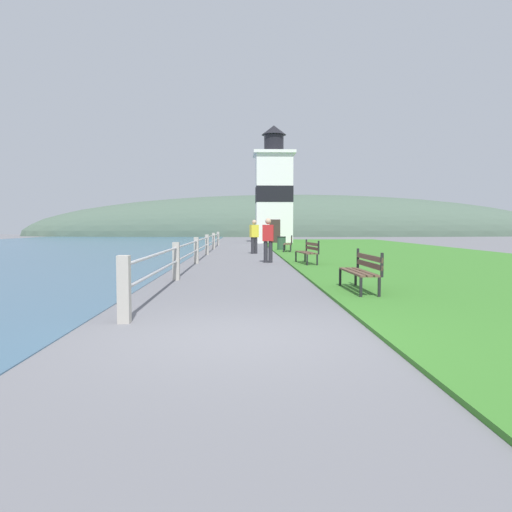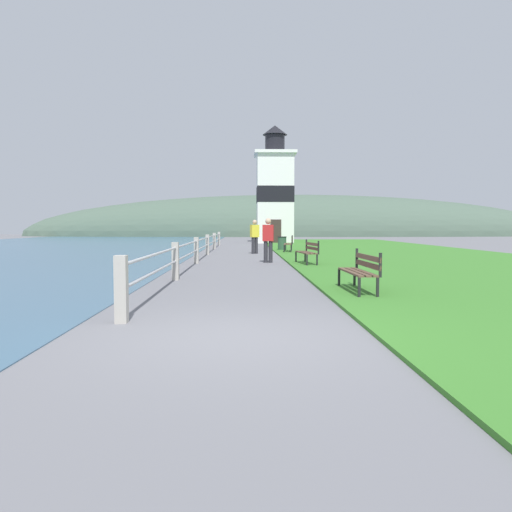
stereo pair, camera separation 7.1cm
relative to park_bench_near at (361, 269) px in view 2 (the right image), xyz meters
The scene contains 11 objects.
ground_plane 5.01m from the park_bench_near, 122.35° to the right, with size 160.00×160.00×0.00m, color slate.
grass_verge 14.94m from the park_bench_near, 69.71° to the left, with size 12.00×54.65×0.06m.
seawall_railing 12.57m from the park_bench_near, 110.51° to the left, with size 0.18×30.15×1.03m.
park_bench_near is the anchor object (origin of this frame).
park_bench_midway 7.90m from the park_bench_near, 90.86° to the left, with size 0.68×1.94×0.94m.
park_bench_far 16.79m from the park_bench_near, 90.03° to the left, with size 0.68×1.93×0.94m.
lighthouse 32.69m from the park_bench_near, 89.75° to the left, with size 3.52×3.52×10.07m.
person_strolling 9.29m from the park_bench_near, 99.76° to the left, with size 0.47×0.30×1.77m.
person_by_railing 15.70m from the park_bench_near, 97.20° to the left, with size 0.50×0.41×1.79m.
trash_bin 18.68m from the park_bench_near, 90.85° to the left, with size 0.54×0.54×0.84m.
distant_hillside 62.46m from the park_bench_near, 85.10° to the left, with size 80.00×16.00×12.00m.
Camera 2 is at (0.11, -6.54, 1.47)m, focal length 35.00 mm.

